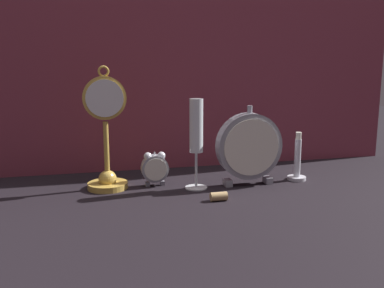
# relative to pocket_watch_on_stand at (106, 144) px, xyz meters

# --- Properties ---
(ground_plane) EXTENTS (4.00, 4.00, 0.00)m
(ground_plane) POSITION_rel_pocket_watch_on_stand_xyz_m (0.22, -0.13, -0.12)
(ground_plane) COLOR black
(fabric_backdrop_drape) EXTENTS (1.51, 0.01, 0.75)m
(fabric_backdrop_drape) POSITION_rel_pocket_watch_on_stand_xyz_m (0.22, 0.19, 0.25)
(fabric_backdrop_drape) COLOR brown
(fabric_backdrop_drape) RESTS_ON ground_plane
(pocket_watch_on_stand) EXTENTS (0.11, 0.11, 0.33)m
(pocket_watch_on_stand) POSITION_rel_pocket_watch_on_stand_xyz_m (0.00, 0.00, 0.00)
(pocket_watch_on_stand) COLOR gold
(pocket_watch_on_stand) RESTS_ON ground_plane
(alarm_clock_twin_bell) EXTENTS (0.08, 0.03, 0.10)m
(alarm_clock_twin_bell) POSITION_rel_pocket_watch_on_stand_xyz_m (0.13, -0.01, -0.07)
(alarm_clock_twin_bell) COLOR gray
(alarm_clock_twin_bell) RESTS_ON ground_plane
(mantel_clock_silver) EXTENTS (0.18, 0.04, 0.22)m
(mantel_clock_silver) POSITION_rel_pocket_watch_on_stand_xyz_m (0.38, -0.06, -0.02)
(mantel_clock_silver) COLOR gray
(mantel_clock_silver) RESTS_ON ground_plane
(champagne_flute) EXTENTS (0.06, 0.06, 0.24)m
(champagne_flute) POSITION_rel_pocket_watch_on_stand_xyz_m (0.23, -0.05, 0.03)
(champagne_flute) COLOR silver
(champagne_flute) RESTS_ON ground_plane
(brass_candlestick) EXTENTS (0.05, 0.05, 0.14)m
(brass_candlestick) POSITION_rel_pocket_watch_on_stand_xyz_m (0.54, -0.04, -0.08)
(brass_candlestick) COLOR silver
(brass_candlestick) RESTS_ON ground_plane
(wine_cork) EXTENTS (0.04, 0.02, 0.02)m
(wine_cork) POSITION_rel_pocket_watch_on_stand_xyz_m (0.26, -0.17, -0.11)
(wine_cork) COLOR tan
(wine_cork) RESTS_ON ground_plane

